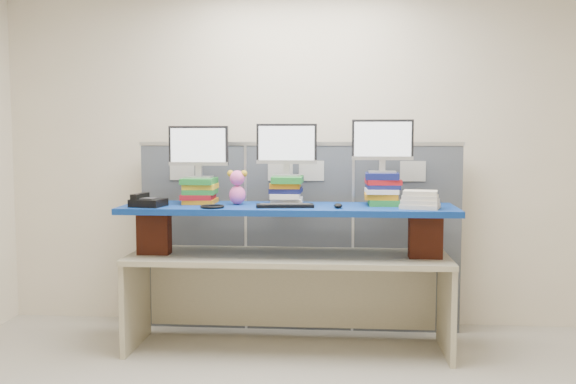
# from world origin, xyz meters

# --- Properties ---
(room) EXTENTS (5.00, 4.00, 2.80)m
(room) POSITION_xyz_m (0.00, 0.00, 1.40)
(room) COLOR #F8E8CC
(room) RESTS_ON ground
(cubicle_partition) EXTENTS (2.60, 0.06, 1.53)m
(cubicle_partition) POSITION_xyz_m (-0.00, 1.78, 0.77)
(cubicle_partition) COLOR #484D55
(cubicle_partition) RESTS_ON ground
(desk) EXTENTS (2.34, 0.69, 0.71)m
(desk) POSITION_xyz_m (-0.05, 1.26, 0.57)
(desk) COLOR #BEB291
(desk) RESTS_ON ground
(brick_pier_left) EXTENTS (0.23, 0.13, 0.32)m
(brick_pier_left) POSITION_xyz_m (-1.03, 1.21, 0.87)
(brick_pier_left) COLOR maroon
(brick_pier_left) RESTS_ON desk
(brick_pier_right) EXTENTS (0.23, 0.13, 0.32)m
(brick_pier_right) POSITION_xyz_m (0.93, 1.21, 0.87)
(brick_pier_right) COLOR maroon
(brick_pier_right) RESTS_ON desk
(blue_board) EXTENTS (2.42, 0.61, 0.04)m
(blue_board) POSITION_xyz_m (-0.05, 1.26, 1.05)
(blue_board) COLOR navy
(blue_board) RESTS_ON brick_pier_left
(book_stack_left) EXTENTS (0.26, 0.30, 0.19)m
(book_stack_left) POSITION_xyz_m (-0.73, 1.38, 1.17)
(book_stack_left) COLOR orange
(book_stack_left) RESTS_ON blue_board
(book_stack_center) EXTENTS (0.24, 0.30, 0.21)m
(book_stack_center) POSITION_xyz_m (-0.07, 1.38, 1.17)
(book_stack_center) COLOR white
(book_stack_center) RESTS_ON blue_board
(book_stack_right) EXTENTS (0.27, 0.31, 0.24)m
(book_stack_right) POSITION_xyz_m (0.64, 1.38, 1.19)
(book_stack_right) COLOR #238631
(book_stack_right) RESTS_ON blue_board
(monitor_left) EXTENTS (0.45, 0.13, 0.39)m
(monitor_left) POSITION_xyz_m (-0.73, 1.38, 1.48)
(monitor_left) COLOR #AFAFB4
(monitor_left) RESTS_ON book_stack_left
(monitor_center) EXTENTS (0.45, 0.13, 0.39)m
(monitor_center) POSITION_xyz_m (-0.07, 1.38, 1.50)
(monitor_center) COLOR #AFAFB4
(monitor_center) RESTS_ON book_stack_center
(monitor_right) EXTENTS (0.45, 0.13, 0.39)m
(monitor_right) POSITION_xyz_m (0.63, 1.38, 1.53)
(monitor_right) COLOR #AFAFB4
(monitor_right) RESTS_ON book_stack_right
(keyboard) EXTENTS (0.42, 0.19, 0.03)m
(keyboard) POSITION_xyz_m (-0.06, 1.15, 1.08)
(keyboard) COLOR black
(keyboard) RESTS_ON blue_board
(mouse) EXTENTS (0.08, 0.12, 0.03)m
(mouse) POSITION_xyz_m (0.31, 1.13, 1.09)
(mouse) COLOR black
(mouse) RESTS_ON blue_board
(desk_phone) EXTENTS (0.25, 0.24, 0.09)m
(desk_phone) POSITION_xyz_m (-1.05, 1.13, 1.11)
(desk_phone) COLOR black
(desk_phone) RESTS_ON blue_board
(headset) EXTENTS (0.18, 0.18, 0.02)m
(headset) POSITION_xyz_m (-0.57, 1.07, 1.08)
(headset) COLOR black
(headset) RESTS_ON blue_board
(plush_toy) EXTENTS (0.15, 0.11, 0.25)m
(plush_toy) POSITION_xyz_m (-0.43, 1.32, 1.20)
(plush_toy) COLOR #FF61B6
(plush_toy) RESTS_ON blue_board
(binder_stack) EXTENTS (0.30, 0.26, 0.13)m
(binder_stack) POSITION_xyz_m (0.88, 1.16, 1.13)
(binder_stack) COLOR silver
(binder_stack) RESTS_ON blue_board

